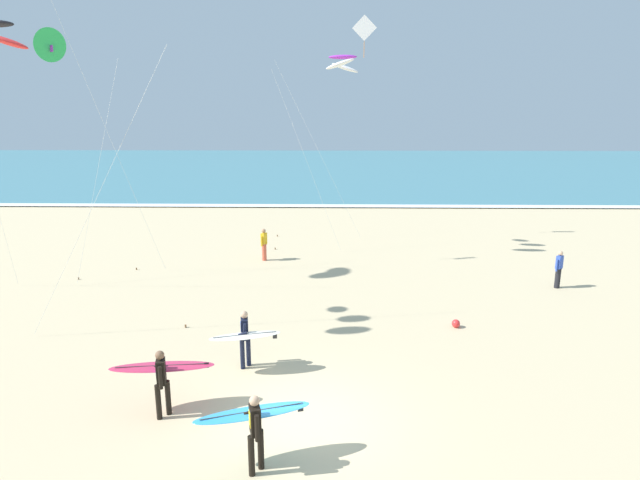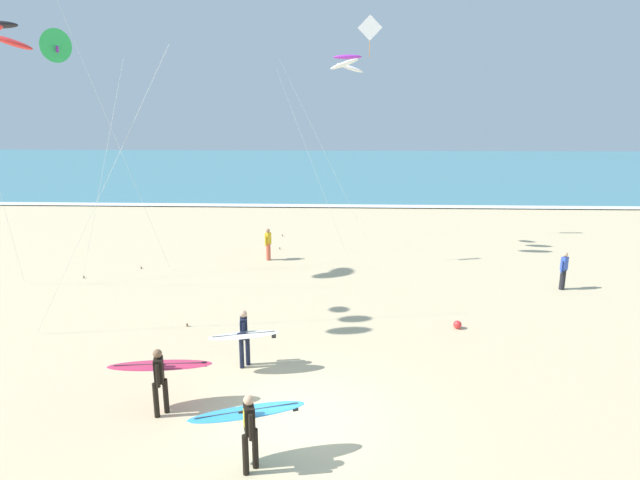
{
  "view_description": "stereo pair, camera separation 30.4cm",
  "coord_description": "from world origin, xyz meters",
  "px_view_note": "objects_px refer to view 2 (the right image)",
  "views": [
    {
      "loc": [
        0.63,
        -10.91,
        7.1
      ],
      "look_at": [
        0.34,
        4.11,
        3.41
      ],
      "focal_mm": 29.28,
      "sensor_mm": 36.0,
      "label": 1
    },
    {
      "loc": [
        0.94,
        -10.9,
        7.1
      ],
      "look_at": [
        0.34,
        4.11,
        3.41
      ],
      "focal_mm": 29.28,
      "sensor_mm": 36.0,
      "label": 2
    }
  ],
  "objects_px": {
    "bystander_yellow_top": "(268,244)",
    "beach_ball": "(457,325)",
    "bystander_blue_top": "(564,270)",
    "kite_delta_emerald_low": "(56,47)",
    "kite_arc_violet_distant": "(347,63)",
    "surfer_trailing": "(248,420)",
    "kite_diamond_ivory_near": "(367,36)",
    "surfer_lead": "(160,371)",
    "surfer_third": "(244,335)"
  },
  "relations": [
    {
      "from": "bystander_yellow_top",
      "to": "beach_ball",
      "type": "height_order",
      "value": "bystander_yellow_top"
    },
    {
      "from": "bystander_blue_top",
      "to": "beach_ball",
      "type": "distance_m",
      "value": 6.7
    },
    {
      "from": "kite_delta_emerald_low",
      "to": "kite_arc_violet_distant",
      "type": "distance_m",
      "value": 12.52
    },
    {
      "from": "surfer_trailing",
      "to": "bystander_blue_top",
      "type": "height_order",
      "value": "surfer_trailing"
    },
    {
      "from": "bystander_blue_top",
      "to": "kite_diamond_ivory_near",
      "type": "bearing_deg",
      "value": 132.73
    },
    {
      "from": "bystander_yellow_top",
      "to": "bystander_blue_top",
      "type": "bearing_deg",
      "value": -17.04
    },
    {
      "from": "surfer_lead",
      "to": "beach_ball",
      "type": "relative_size",
      "value": 9.06
    },
    {
      "from": "kite_diamond_ivory_near",
      "to": "kite_arc_violet_distant",
      "type": "relative_size",
      "value": 1.23
    },
    {
      "from": "kite_arc_violet_distant",
      "to": "beach_ball",
      "type": "xyz_separation_m",
      "value": [
        3.72,
        -9.72,
        -9.23
      ]
    },
    {
      "from": "surfer_trailing",
      "to": "beach_ball",
      "type": "height_order",
      "value": "surfer_trailing"
    },
    {
      "from": "kite_diamond_ivory_near",
      "to": "surfer_trailing",
      "type": "bearing_deg",
      "value": -98.86
    },
    {
      "from": "surfer_trailing",
      "to": "surfer_third",
      "type": "relative_size",
      "value": 1.22
    },
    {
      "from": "surfer_third",
      "to": "kite_delta_emerald_low",
      "type": "xyz_separation_m",
      "value": [
        -8.26,
        7.2,
        8.49
      ]
    },
    {
      "from": "surfer_lead",
      "to": "kite_arc_violet_distant",
      "type": "height_order",
      "value": "kite_arc_violet_distant"
    },
    {
      "from": "kite_diamond_ivory_near",
      "to": "bystander_blue_top",
      "type": "xyz_separation_m",
      "value": [
        7.85,
        -8.5,
        -10.16
      ]
    },
    {
      "from": "kite_arc_violet_distant",
      "to": "bystander_blue_top",
      "type": "height_order",
      "value": "kite_arc_violet_distant"
    },
    {
      "from": "kite_diamond_ivory_near",
      "to": "kite_arc_violet_distant",
      "type": "bearing_deg",
      "value": -109.05
    },
    {
      "from": "surfer_lead",
      "to": "surfer_trailing",
      "type": "bearing_deg",
      "value": -38.09
    },
    {
      "from": "surfer_third",
      "to": "bystander_blue_top",
      "type": "height_order",
      "value": "surfer_third"
    },
    {
      "from": "surfer_trailing",
      "to": "kite_arc_violet_distant",
      "type": "bearing_deg",
      "value": 83.02
    },
    {
      "from": "bystander_yellow_top",
      "to": "beach_ball",
      "type": "bearing_deg",
      "value": -47.17
    },
    {
      "from": "surfer_third",
      "to": "kite_delta_emerald_low",
      "type": "bearing_deg",
      "value": 138.92
    },
    {
      "from": "beach_ball",
      "to": "surfer_third",
      "type": "bearing_deg",
      "value": -154.9
    },
    {
      "from": "surfer_lead",
      "to": "surfer_third",
      "type": "distance_m",
      "value": 2.73
    },
    {
      "from": "kite_diamond_ivory_near",
      "to": "bystander_yellow_top",
      "type": "xyz_separation_m",
      "value": [
        -4.82,
        -4.61,
        -10.16
      ]
    },
    {
      "from": "kite_arc_violet_distant",
      "to": "bystander_yellow_top",
      "type": "xyz_separation_m",
      "value": [
        -3.79,
        -1.62,
        -8.56
      ]
    },
    {
      "from": "surfer_third",
      "to": "kite_diamond_ivory_near",
      "type": "distance_m",
      "value": 19.1
    },
    {
      "from": "kite_arc_violet_distant",
      "to": "beach_ball",
      "type": "bearing_deg",
      "value": -69.05
    },
    {
      "from": "kite_arc_violet_distant",
      "to": "bystander_blue_top",
      "type": "xyz_separation_m",
      "value": [
        8.88,
        -5.5,
        -8.56
      ]
    },
    {
      "from": "surfer_trailing",
      "to": "bystander_yellow_top",
      "type": "distance_m",
      "value": 15.45
    },
    {
      "from": "surfer_trailing",
      "to": "kite_diamond_ivory_near",
      "type": "relative_size",
      "value": 0.2
    },
    {
      "from": "surfer_lead",
      "to": "kite_delta_emerald_low",
      "type": "distance_m",
      "value": 14.28
    },
    {
      "from": "bystander_blue_top",
      "to": "kite_arc_violet_distant",
      "type": "bearing_deg",
      "value": 148.22
    },
    {
      "from": "surfer_third",
      "to": "bystander_blue_top",
      "type": "xyz_separation_m",
      "value": [
        11.81,
        7.33,
        -0.23
      ]
    },
    {
      "from": "kite_arc_violet_distant",
      "to": "kite_delta_emerald_low",
      "type": "bearing_deg",
      "value": -153.25
    },
    {
      "from": "kite_delta_emerald_low",
      "to": "bystander_yellow_top",
      "type": "relative_size",
      "value": 6.41
    },
    {
      "from": "bystander_yellow_top",
      "to": "bystander_blue_top",
      "type": "xyz_separation_m",
      "value": [
        12.67,
        -3.88,
        0.0
      ]
    },
    {
      "from": "bystander_yellow_top",
      "to": "surfer_third",
      "type": "bearing_deg",
      "value": -85.6
    },
    {
      "from": "surfer_lead",
      "to": "bystander_blue_top",
      "type": "bearing_deg",
      "value": 35.32
    },
    {
      "from": "surfer_third",
      "to": "bystander_blue_top",
      "type": "distance_m",
      "value": 13.9
    },
    {
      "from": "surfer_third",
      "to": "beach_ball",
      "type": "height_order",
      "value": "surfer_third"
    },
    {
      "from": "kite_diamond_ivory_near",
      "to": "kite_delta_emerald_low",
      "type": "xyz_separation_m",
      "value": [
        -12.22,
        -8.63,
        -1.45
      ]
    },
    {
      "from": "surfer_third",
      "to": "bystander_yellow_top",
      "type": "height_order",
      "value": "surfer_third"
    },
    {
      "from": "bystander_yellow_top",
      "to": "beach_ball",
      "type": "distance_m",
      "value": 11.07
    },
    {
      "from": "surfer_trailing",
      "to": "kite_arc_violet_distant",
      "type": "relative_size",
      "value": 0.25
    },
    {
      "from": "surfer_lead",
      "to": "kite_arc_violet_distant",
      "type": "distance_m",
      "value": 17.77
    },
    {
      "from": "kite_delta_emerald_low",
      "to": "kite_arc_violet_distant",
      "type": "xyz_separation_m",
      "value": [
        11.18,
        5.64,
        -0.15
      ]
    },
    {
      "from": "surfer_lead",
      "to": "kite_delta_emerald_low",
      "type": "xyz_separation_m",
      "value": [
        -6.62,
        9.39,
        8.48
      ]
    },
    {
      "from": "kite_delta_emerald_low",
      "to": "kite_arc_violet_distant",
      "type": "bearing_deg",
      "value": 26.75
    },
    {
      "from": "bystander_blue_top",
      "to": "beach_ball",
      "type": "relative_size",
      "value": 5.68
    }
  ]
}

